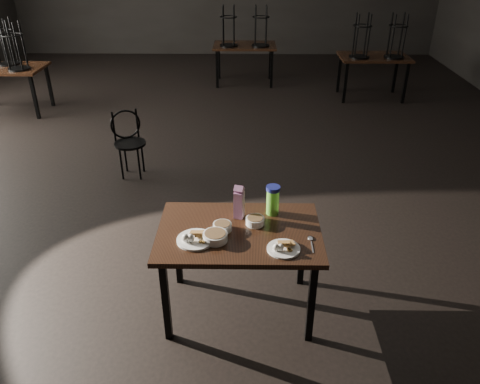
{
  "coord_description": "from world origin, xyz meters",
  "views": [
    {
      "loc": [
        0.52,
        -5.77,
        2.67
      ],
      "look_at": [
        0.48,
        -2.52,
        0.85
      ],
      "focal_mm": 35.0,
      "sensor_mm": 36.0,
      "label": 1
    }
  ],
  "objects_px": {
    "main_table": "(239,239)",
    "bentwood_chair": "(129,138)",
    "juice_carton": "(239,203)",
    "water_bottle": "(273,200)"
  },
  "relations": [
    {
      "from": "main_table",
      "to": "bentwood_chair",
      "type": "relative_size",
      "value": 1.5
    },
    {
      "from": "juice_carton",
      "to": "main_table",
      "type": "bearing_deg",
      "value": -88.86
    },
    {
      "from": "juice_carton",
      "to": "bentwood_chair",
      "type": "height_order",
      "value": "juice_carton"
    },
    {
      "from": "juice_carton",
      "to": "water_bottle",
      "type": "height_order",
      "value": "juice_carton"
    },
    {
      "from": "juice_carton",
      "to": "water_bottle",
      "type": "bearing_deg",
      "value": 12.86
    },
    {
      "from": "main_table",
      "to": "water_bottle",
      "type": "height_order",
      "value": "water_bottle"
    },
    {
      "from": "water_bottle",
      "to": "bentwood_chair",
      "type": "distance_m",
      "value": 2.73
    },
    {
      "from": "juice_carton",
      "to": "bentwood_chair",
      "type": "xyz_separation_m",
      "value": [
        -1.38,
        2.2,
        -0.4
      ]
    },
    {
      "from": "main_table",
      "to": "bentwood_chair",
      "type": "height_order",
      "value": "bentwood_chair"
    },
    {
      "from": "main_table",
      "to": "water_bottle",
      "type": "bearing_deg",
      "value": 43.92
    }
  ]
}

